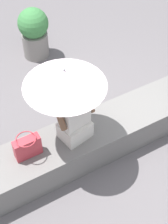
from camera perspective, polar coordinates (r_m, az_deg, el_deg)
ground_plane at (r=4.42m, az=1.36°, el=-6.34°), size 14.00×14.00×0.00m
stone_bench at (r=4.25m, az=1.41°, el=-4.60°), size 3.00×0.60×0.44m
person_seated at (r=3.71m, az=-1.61°, el=-0.30°), size 0.50×0.34×0.90m
parasol at (r=3.36m, az=-3.33°, el=5.77°), size 0.87×0.87×1.03m
handbag_black at (r=3.77m, az=-9.57°, el=-5.85°), size 0.30×0.23×0.29m
planter_near at (r=5.63m, az=-8.46°, el=13.30°), size 0.49×0.49×0.86m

